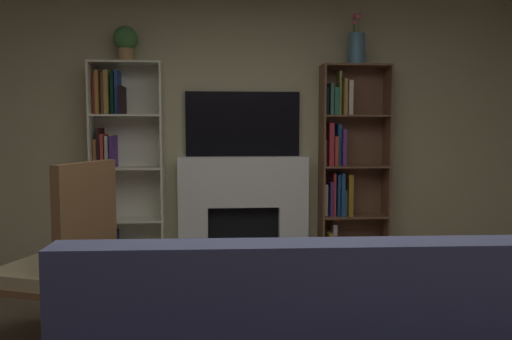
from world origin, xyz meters
The scene contains 8 objects.
wall_back_accent centered at (0.00, 2.67, 1.33)m, with size 5.74×0.06×2.67m, color tan.
fireplace centered at (0.00, 2.54, 0.55)m, with size 1.34×0.49×1.07m.
tv centered at (0.00, 2.61, 1.37)m, with size 1.09×0.06×0.62m, color black.
bookshelf_left centered at (-1.15, 2.53, 0.98)m, with size 0.65×0.30×1.93m.
bookshelf_right centered at (0.99, 2.55, 0.96)m, with size 0.65×0.26×1.93m.
potted_plant centered at (-1.07, 2.49, 2.12)m, with size 0.22×0.22×0.32m.
vase_with_flowers centered at (1.07, 2.49, 2.10)m, with size 0.15×0.15×0.48m.
armchair centered at (-1.19, 0.87, 0.55)m, with size 0.73×0.72×1.13m.
Camera 1 is at (-0.27, -2.22, 1.33)m, focal length 35.28 mm.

